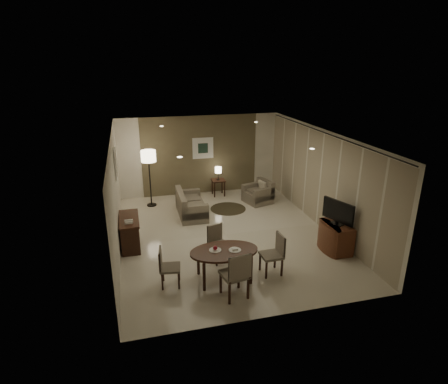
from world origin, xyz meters
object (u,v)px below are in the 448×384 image
object	(u,v)px
console_desk	(130,232)
dining_table	(224,265)
armchair	(258,192)
side_table	(218,187)
tv_cabinet	(336,237)
chair_right	(271,255)
chair_near	(234,274)
chair_far	(219,244)
sofa	(191,203)
floor_lamp	(150,179)
chair_left	(170,267)

from	to	relation	value
console_desk	dining_table	world-z (taller)	console_desk
armchair	side_table	xyz separation A→B (m)	(-1.09, 0.98, -0.08)
tv_cabinet	chair_right	size ratio (longest dim) A/B	0.99
chair_near	side_table	bearing A→B (deg)	-111.17
chair_far	sofa	world-z (taller)	chair_far
console_desk	floor_lamp	distance (m)	2.80
console_desk	armchair	xyz separation A→B (m)	(4.12, 2.07, -0.01)
chair_right	armchair	size ratio (longest dim) A/B	1.11
floor_lamp	dining_table	bearing A→B (deg)	-75.76
chair_far	floor_lamp	distance (m)	4.18
chair_far	armchair	xyz separation A→B (m)	(2.13, 3.36, -0.06)
tv_cabinet	dining_table	bearing A→B (deg)	-169.32
chair_far	floor_lamp	xyz separation A→B (m)	(-1.28, 3.95, 0.48)
tv_cabinet	chair_right	world-z (taller)	chair_right
dining_table	sofa	xyz separation A→B (m)	(-0.08, 3.64, 0.02)
sofa	chair_far	bearing A→B (deg)	-176.27
chair_right	side_table	size ratio (longest dim) A/B	1.62
console_desk	chair_right	xyz separation A→B (m)	(2.96, -2.10, 0.08)
chair_near	chair_far	distance (m)	1.42
chair_far	side_table	bearing A→B (deg)	58.88
tv_cabinet	armchair	world-z (taller)	armchair
sofa	armchair	bearing A→B (deg)	-77.23
chair_right	dining_table	bearing A→B (deg)	-94.17
chair_far	tv_cabinet	bearing A→B (deg)	-21.87
dining_table	chair_right	bearing A→B (deg)	-1.95
chair_right	floor_lamp	bearing A→B (deg)	-156.93
chair_near	side_table	size ratio (longest dim) A/B	1.81
dining_table	chair_far	size ratio (longest dim) A/B	1.71
console_desk	tv_cabinet	xyz separation A→B (m)	(4.89, -1.50, -0.03)
chair_left	floor_lamp	bearing A→B (deg)	9.31
armchair	chair_left	bearing A→B (deg)	-55.11
tv_cabinet	side_table	xyz separation A→B (m)	(-1.87, 4.55, -0.07)
chair_near	chair_left	world-z (taller)	chair_near
dining_table	chair_near	world-z (taller)	chair_near
chair_right	chair_left	bearing A→B (deg)	-94.56
tv_cabinet	dining_table	distance (m)	3.03
armchair	chair_far	bearing A→B (deg)	-48.19
tv_cabinet	armchair	distance (m)	3.65
dining_table	chair_left	distance (m)	1.14
tv_cabinet	chair_left	world-z (taller)	chair_left
dining_table	floor_lamp	xyz separation A→B (m)	(-1.20, 4.72, 0.56)
dining_table	chair_near	distance (m)	0.67
tv_cabinet	chair_left	distance (m)	4.15
chair_right	chair_near	bearing A→B (deg)	-61.13
dining_table	side_table	world-z (taller)	dining_table
side_table	chair_left	bearing A→B (deg)	-113.97
chair_near	dining_table	bearing A→B (deg)	-97.09
tv_cabinet	sofa	world-z (taller)	sofa
chair_right	armchair	distance (m)	4.33
chair_near	floor_lamp	bearing A→B (deg)	-87.59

